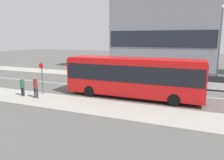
{
  "coord_description": "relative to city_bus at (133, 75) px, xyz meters",
  "views": [
    {
      "loc": [
        10.49,
        -19.95,
        5.05
      ],
      "look_at": [
        3.1,
        -2.19,
        1.32
      ],
      "focal_mm": 35.0,
      "sensor_mm": 36.0,
      "label": 1
    }
  ],
  "objects": [
    {
      "name": "ground_plane",
      "position": [
        -5.16,
        2.49,
        -1.94
      ],
      "size": [
        120.0,
        120.0,
        0.0
      ],
      "primitive_type": "plane",
      "color": "#595654"
    },
    {
      "name": "sidewalk_near",
      "position": [
        -5.16,
        -3.76,
        -1.87
      ],
      "size": [
        44.0,
        3.5,
        0.13
      ],
      "color": "#A39E93",
      "rests_on": "ground_plane"
    },
    {
      "name": "sidewalk_far",
      "position": [
        -5.16,
        8.74,
        -1.87
      ],
      "size": [
        44.0,
        3.5,
        0.13
      ],
      "color": "#A39E93",
      "rests_on": "ground_plane"
    },
    {
      "name": "lane_centerline",
      "position": [
        -5.16,
        2.49,
        -1.94
      ],
      "size": [
        41.8,
        0.16,
        0.01
      ],
      "color": "silver",
      "rests_on": "ground_plane"
    },
    {
      "name": "apartment_block_left_tower",
      "position": [
        -0.11,
        14.04,
        6.96
      ],
      "size": [
        14.49,
        4.19,
        17.81
      ],
      "color": "gray",
      "rests_on": "ground_plane"
    },
    {
      "name": "city_bus",
      "position": [
        0.0,
        0.0,
        0.0
      ],
      "size": [
        11.55,
        2.64,
        3.38
      ],
      "rotation": [
        0.0,
        0.0,
        -0.0
      ],
      "color": "red",
      "rests_on": "ground_plane"
    },
    {
      "name": "parked_car_0",
      "position": [
        6.89,
        6.01,
        -1.27
      ],
      "size": [
        4.3,
        1.86,
        1.44
      ],
      "color": "silver",
      "rests_on": "ground_plane"
    },
    {
      "name": "pedestrian_near_stop",
      "position": [
        -8.74,
        -3.61,
        -0.91
      ],
      "size": [
        0.35,
        0.34,
        1.6
      ],
      "rotation": [
        0.0,
        0.0,
        3.06
      ],
      "color": "#23232D",
      "rests_on": "sidewalk_near"
    },
    {
      "name": "pedestrian_down_pavement",
      "position": [
        -7.26,
        -3.66,
        -0.81
      ],
      "size": [
        0.34,
        0.34,
        1.76
      ],
      "rotation": [
        0.0,
        0.0,
        3.45
      ],
      "color": "#23232D",
      "rests_on": "sidewalk_near"
    },
    {
      "name": "bus_stop_sign",
      "position": [
        -7.56,
        -2.45,
        -0.18
      ],
      "size": [
        0.44,
        0.12,
        2.8
      ],
      "color": "#4C4C51",
      "rests_on": "sidewalk_near"
    },
    {
      "name": "street_lamp",
      "position": [
        6.84,
        7.9,
        3.05
      ],
      "size": [
        0.36,
        0.36,
        8.12
      ],
      "color": "#4C4C51",
      "rests_on": "sidewalk_far"
    }
  ]
}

